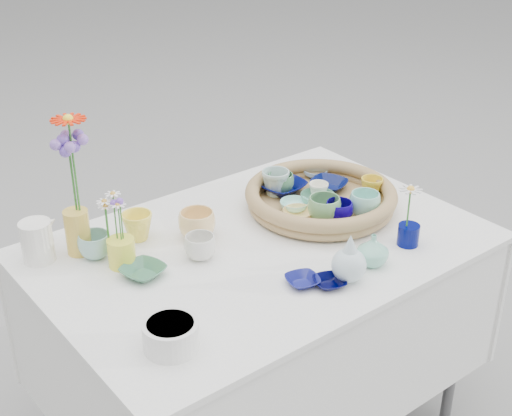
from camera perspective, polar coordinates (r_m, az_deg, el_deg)
wicker_tray at (r=2.23m, az=5.20°, el=0.80°), size 0.47×0.47×0.08m
tray_ceramic_0 at (r=2.30m, az=2.08°, el=1.71°), size 0.16×0.16×0.04m
tray_ceramic_1 at (r=2.33m, az=5.83°, el=1.86°), size 0.15×0.15×0.03m
tray_ceramic_2 at (r=2.29m, az=9.23°, el=1.63°), size 0.08×0.08×0.07m
tray_ceramic_3 at (r=2.23m, az=4.95°, el=0.72°), size 0.11×0.11×0.03m
tray_ceramic_4 at (r=2.12m, az=5.48°, el=-0.10°), size 0.13×0.13×0.08m
tray_ceramic_5 at (r=2.19m, az=3.10°, el=0.20°), size 0.12×0.12×0.03m
tray_ceramic_6 at (r=2.27m, az=1.57°, el=2.02°), size 0.11×0.11×0.08m
tray_ceramic_7 at (r=2.25m, az=5.02°, el=1.32°), size 0.08×0.08×0.06m
tray_ceramic_8 at (r=2.42m, az=4.76°, el=2.85°), size 0.11×0.11×0.03m
tray_ceramic_9 at (r=2.13m, az=6.65°, el=-0.30°), size 0.09×0.09×0.07m
tray_ceramic_10 at (r=2.14m, az=3.39°, el=-0.53°), size 0.10×0.10×0.03m
tray_ceramic_11 at (r=2.17m, az=8.69°, el=0.32°), size 0.12×0.12×0.07m
tray_ceramic_12 at (r=2.29m, az=2.00°, el=1.99°), size 0.11×0.11×0.07m
loose_ceramic_0 at (r=2.08m, az=-9.46°, el=-1.45°), size 0.11×0.11×0.08m
loose_ceramic_1 at (r=2.06m, az=-4.74°, el=-1.36°), size 0.13×0.13×0.08m
loose_ceramic_2 at (r=1.92m, az=-9.02°, el=-5.04°), size 0.14×0.14×0.03m
loose_ceramic_3 at (r=1.97m, az=-4.50°, el=-3.13°), size 0.12×0.12×0.07m
loose_ceramic_4 at (r=1.87m, az=3.74°, el=-5.84°), size 0.11×0.11×0.02m
loose_ceramic_5 at (r=2.02m, az=-12.78°, el=-2.95°), size 0.12×0.12×0.07m
loose_ceramic_6 at (r=1.87m, az=5.91°, el=-5.95°), size 0.11×0.11×0.02m
fluted_bowl at (r=1.65m, az=-6.82°, el=-10.08°), size 0.14×0.14×0.07m
bud_vase_paleblue at (r=1.86m, az=7.48°, el=-3.91°), size 0.11×0.11×0.14m
bud_vase_seafoam at (r=1.95m, az=9.33°, el=-3.32°), size 0.10×0.10×0.09m
bud_vase_cobalt at (r=2.07m, az=12.09°, el=-2.11°), size 0.07×0.07×0.06m
single_daisy at (r=2.03m, az=12.11°, el=0.01°), size 0.09×0.09×0.13m
tall_vase_yellow at (r=2.04m, az=-14.08°, el=-1.87°), size 0.09×0.09×0.13m
gerbera at (r=1.95m, az=-14.35°, el=3.26°), size 0.13×0.13×0.28m
hydrangea at (r=1.97m, az=-14.46°, el=2.36°), size 0.09×0.09×0.27m
white_pitcher at (r=2.03m, az=-17.11°, el=-2.58°), size 0.13×0.10×0.12m
daisy_cup at (r=1.96m, az=-10.70°, el=-3.52°), size 0.09×0.09×0.08m
daisy_posy at (r=1.92m, az=-11.31°, el=-0.69°), size 0.08×0.08×0.13m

